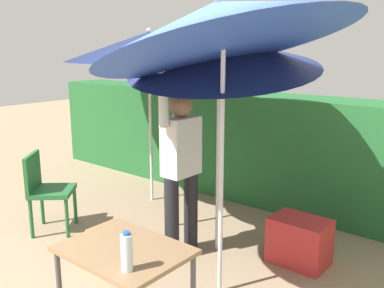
# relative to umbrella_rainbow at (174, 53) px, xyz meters

# --- Properties ---
(ground_plane) EXTENTS (24.00, 24.00, 0.00)m
(ground_plane) POSITION_rel_umbrella_rainbow_xyz_m (0.50, -0.62, -1.96)
(ground_plane) COLOR #9E8466
(hedge_row) EXTENTS (8.00, 0.70, 1.42)m
(hedge_row) POSITION_rel_umbrella_rainbow_xyz_m (0.50, 1.41, -1.25)
(hedge_row) COLOR #23602D
(hedge_row) RESTS_ON ground_plane
(umbrella_rainbow) EXTENTS (1.58, 1.59, 2.15)m
(umbrella_rainbow) POSITION_rel_umbrella_rainbow_xyz_m (0.00, 0.00, 0.00)
(umbrella_rainbow) COLOR silver
(umbrella_rainbow) RESTS_ON ground_plane
(umbrella_orange) EXTENTS (1.84, 1.83, 2.34)m
(umbrella_orange) POSITION_rel_umbrella_rainbow_xyz_m (0.73, -0.14, -0.00)
(umbrella_orange) COLOR silver
(umbrella_orange) RESTS_ON ground_plane
(umbrella_yellow) EXTENTS (1.99, 1.96, 2.60)m
(umbrella_yellow) POSITION_rel_umbrella_rainbow_xyz_m (1.18, -0.82, 0.21)
(umbrella_yellow) COLOR silver
(umbrella_yellow) RESTS_ON ground_plane
(umbrella_navy) EXTENTS (2.08, 2.08, 2.25)m
(umbrella_navy) POSITION_rel_umbrella_rainbow_xyz_m (-0.82, 0.44, 0.06)
(umbrella_navy) COLOR silver
(umbrella_navy) RESTS_ON ground_plane
(person_vendor) EXTENTS (0.23, 0.55, 1.88)m
(person_vendor) POSITION_rel_umbrella_rainbow_xyz_m (0.49, -0.46, -1.03)
(person_vendor) COLOR black
(person_vendor) RESTS_ON ground_plane
(chair_plastic) EXTENTS (0.62, 0.62, 0.89)m
(chair_plastic) POSITION_rel_umbrella_rainbow_xyz_m (-1.02, -1.01, -1.45)
(chair_plastic) COLOR #236633
(chair_plastic) RESTS_ON ground_plane
(cooler_box) EXTENTS (0.53, 0.38, 0.44)m
(cooler_box) POSITION_rel_umbrella_rainbow_xyz_m (1.48, 0.10, -1.74)
(cooler_box) COLOR red
(cooler_box) RESTS_ON ground_plane
(crate_cardboard) EXTENTS (0.44, 0.38, 0.33)m
(crate_cardboard) POSITION_rel_umbrella_rainbow_xyz_m (0.11, -0.98, -1.80)
(crate_cardboard) COLOR #9E7A4C
(crate_cardboard) RESTS_ON ground_plane
(folding_table) EXTENTS (0.80, 0.60, 0.76)m
(folding_table) POSITION_rel_umbrella_rainbow_xyz_m (1.12, -1.76, -1.30)
(folding_table) COLOR #4C4C51
(folding_table) RESTS_ON ground_plane
(bottle_water) EXTENTS (0.07, 0.07, 0.24)m
(bottle_water) POSITION_rel_umbrella_rainbow_xyz_m (1.35, -1.93, -1.09)
(bottle_water) COLOR silver
(bottle_water) RESTS_ON folding_table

